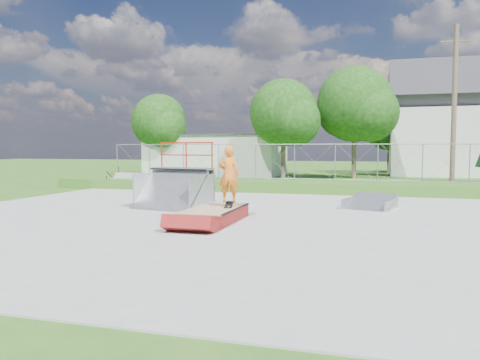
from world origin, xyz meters
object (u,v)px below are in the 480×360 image
object	(u,v)px
quarter_pipe	(172,176)
skater	(229,177)
grind_box	(215,215)
flat_bank_ramp	(370,202)

from	to	relation	value
quarter_pipe	skater	bearing A→B (deg)	-26.49
grind_box	quarter_pipe	xyz separation A→B (m)	(-2.36, 2.33, 0.95)
grind_box	quarter_pipe	bearing A→B (deg)	135.44
quarter_pipe	skater	world-z (taller)	quarter_pipe
grind_box	flat_bank_ramp	size ratio (longest dim) A/B	1.67
quarter_pipe	flat_bank_ramp	xyz separation A→B (m)	(6.60, 1.78, -0.92)
flat_bank_ramp	skater	world-z (taller)	skater
grind_box	quarter_pipe	size ratio (longest dim) A/B	1.17
quarter_pipe	skater	distance (m)	3.28
grind_box	flat_bank_ramp	bearing A→B (deg)	44.14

